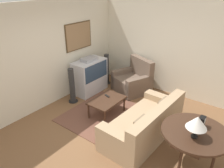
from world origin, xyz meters
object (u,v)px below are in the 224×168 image
armchair (133,81)px  console_table (195,135)px  mantel_clock (202,122)px  speaker_tower_right (107,70)px  coffee_table (107,101)px  speaker_tower_left (72,87)px  table_lamp (197,122)px  tv (90,76)px  couch (145,125)px

armchair → console_table: bearing=-15.7°
mantel_clock → speaker_tower_right: speaker_tower_right is taller
coffee_table → speaker_tower_right: bearing=38.8°
console_table → speaker_tower_left: bearing=84.6°
armchair → speaker_tower_left: (-1.57, 0.98, 0.15)m
coffee_table → table_lamp: size_ratio=2.25×
table_lamp → mantel_clock: (0.35, -0.00, -0.19)m
armchair → tv: bearing=-119.2°
coffee_table → mantel_clock: bearing=-94.8°
console_table → mantel_clock: 0.25m
tv → couch: 2.54m
couch → table_lamp: bearing=73.3°
table_lamp → couch: bearing=71.1°
table_lamp → tv: bearing=70.4°
tv → speaker_tower_right: size_ratio=1.09×
tv → armchair: (0.81, -1.01, -0.19)m
armchair → speaker_tower_left: armchair is taller
coffee_table → speaker_tower_left: (-0.06, 1.17, 0.08)m
mantel_clock → table_lamp: bearing=179.8°
couch → mantel_clock: (-0.03, -1.11, 0.57)m
couch → coffee_table: (0.16, 1.18, 0.09)m
coffee_table → speaker_tower_left: bearing=92.8°
speaker_tower_left → console_table: bearing=-95.4°
table_lamp → speaker_tower_left: bearing=82.0°
console_table → speaker_tower_right: 3.90m
console_table → speaker_tower_left: speaker_tower_left is taller
coffee_table → mantel_clock: 2.34m
mantel_clock → speaker_tower_right: bearing=64.5°
mantel_clock → tv: bearing=75.7°
couch → speaker_tower_right: bearing=-122.5°
speaker_tower_right → couch: bearing=-124.6°
tv → speaker_tower_left: 0.76m
coffee_table → table_lamp: 2.44m
coffee_table → speaker_tower_right: speaker_tower_right is taller
couch → console_table: (-0.22, -1.08, 0.41)m
coffee_table → armchair: bearing=7.3°
couch → console_table: couch is taller
table_lamp → mantel_clock: size_ratio=1.99×
armchair → mantel_clock: bearing=-12.5°
couch → mantel_clock: 1.25m
armchair → console_table: armchair is taller
speaker_tower_left → speaker_tower_right: same height
tv → speaker_tower_right: 0.76m
console_table → tv: bearing=72.6°
tv → armchair: tv is taller
couch → console_table: size_ratio=1.77×
mantel_clock → couch: bearing=88.5°
couch → armchair: armchair is taller
armchair → speaker_tower_left: bearing=-99.8°
speaker_tower_left → speaker_tower_right: (1.51, 0.00, 0.00)m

